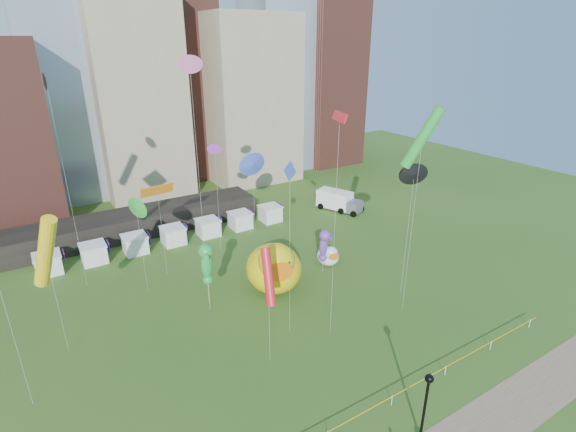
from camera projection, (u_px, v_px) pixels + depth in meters
skyline at (120, 67)px, 70.74m from camera, size 101.00×23.00×68.00m
pavilion at (124, 225)px, 60.21m from camera, size 38.00×6.00×3.20m
vendor_tents at (173, 236)px, 58.13m from camera, size 33.24×2.80×2.40m
big_duck at (274, 267)px, 46.45m from camera, size 8.35×9.23×6.44m
small_duck at (329, 255)px, 52.50m from camera, size 3.37×3.92×2.78m
seahorse_green at (207, 261)px, 42.12m from camera, size 1.91×2.15×7.42m
seahorse_purple at (324, 243)px, 50.03m from camera, size 1.56×1.83×5.37m
lamppost at (426, 400)px, 28.64m from camera, size 0.59×0.59×5.68m
box_truck at (338, 200)px, 69.54m from camera, size 5.21×7.68×3.07m
kite_0 at (340, 120)px, 33.03m from camera, size 0.99×2.38×20.49m
kite_1 at (190, 66)px, 36.53m from camera, size 1.52×0.22×24.40m
kite_2 at (414, 175)px, 42.26m from camera, size 2.15×0.86×14.43m
kite_3 at (422, 138)px, 37.44m from camera, size 3.02×3.02×20.51m
kite_4 at (45, 252)px, 34.43m from camera, size 3.05×4.02×13.26m
kite_5 at (290, 178)px, 35.16m from camera, size 0.07×1.84×16.64m
kite_7 at (215, 150)px, 51.38m from camera, size 1.04×0.90×14.13m
kite_8 at (268, 277)px, 34.14m from camera, size 1.45×2.72×10.44m
kite_10 at (46, 83)px, 40.21m from camera, size 0.27×1.55×22.75m
kite_11 at (136, 208)px, 43.84m from camera, size 1.01×2.07×10.79m
kite_13 at (253, 164)px, 58.36m from camera, size 3.10×1.18×11.50m
kite_14 at (157, 190)px, 46.80m from camera, size 3.76×1.05×11.03m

